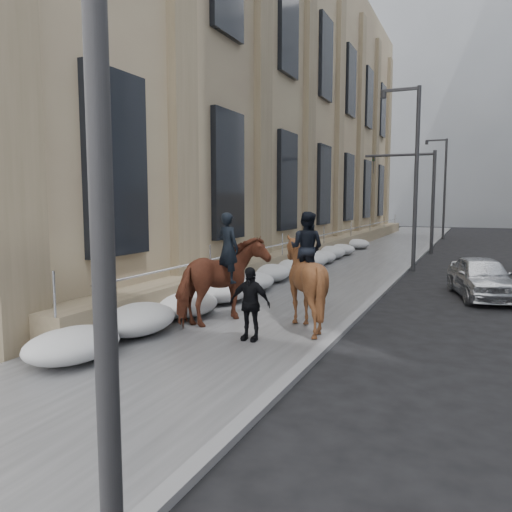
{
  "coord_description": "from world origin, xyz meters",
  "views": [
    {
      "loc": [
        5.45,
        -8.92,
        3.11
      ],
      "look_at": [
        0.3,
        2.65,
        1.7
      ],
      "focal_mm": 35.0,
      "sensor_mm": 36.0,
      "label": 1
    }
  ],
  "objects_px": {
    "pedestrian": "(250,304)",
    "car_silver": "(481,277)",
    "mounted_horse_left": "(223,278)",
    "mounted_horse_right": "(304,278)"
  },
  "relations": [
    {
      "from": "mounted_horse_right",
      "to": "mounted_horse_left",
      "type": "bearing_deg",
      "value": 17.62
    },
    {
      "from": "mounted_horse_left",
      "to": "pedestrian",
      "type": "bearing_deg",
      "value": 155.3
    },
    {
      "from": "car_silver",
      "to": "mounted_horse_right",
      "type": "bearing_deg",
      "value": -135.66
    },
    {
      "from": "mounted_horse_left",
      "to": "mounted_horse_right",
      "type": "relative_size",
      "value": 0.99
    },
    {
      "from": "mounted_horse_right",
      "to": "car_silver",
      "type": "bearing_deg",
      "value": -116.26
    },
    {
      "from": "mounted_horse_right",
      "to": "pedestrian",
      "type": "relative_size",
      "value": 1.72
    },
    {
      "from": "pedestrian",
      "to": "car_silver",
      "type": "xyz_separation_m",
      "value": [
        4.57,
        7.82,
        -0.24
      ]
    },
    {
      "from": "mounted_horse_left",
      "to": "pedestrian",
      "type": "distance_m",
      "value": 1.69
    },
    {
      "from": "mounted_horse_left",
      "to": "mounted_horse_right",
      "type": "distance_m",
      "value": 1.98
    },
    {
      "from": "mounted_horse_left",
      "to": "car_silver",
      "type": "xyz_separation_m",
      "value": [
        5.8,
        6.71,
        -0.55
      ]
    }
  ]
}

